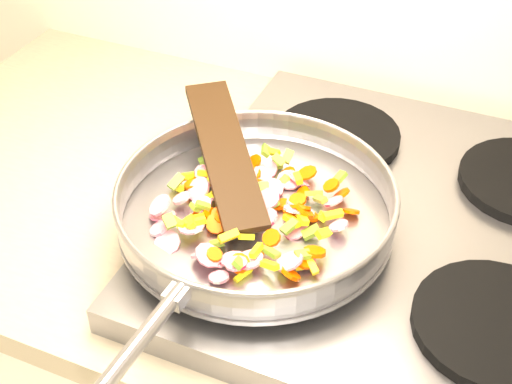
% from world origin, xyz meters
% --- Properties ---
extents(cooktop, '(0.60, 0.60, 0.04)m').
position_xyz_m(cooktop, '(-0.70, 1.67, 0.92)').
color(cooktop, '#939399').
rests_on(cooktop, counter_top).
extents(grate_fl, '(0.19, 0.19, 0.02)m').
position_xyz_m(grate_fl, '(-0.84, 1.52, 0.95)').
color(grate_fl, black).
rests_on(grate_fl, cooktop).
extents(grate_fr, '(0.19, 0.19, 0.02)m').
position_xyz_m(grate_fr, '(-0.56, 1.52, 0.95)').
color(grate_fr, black).
rests_on(grate_fr, cooktop).
extents(grate_bl, '(0.19, 0.19, 0.02)m').
position_xyz_m(grate_bl, '(-0.84, 1.81, 0.95)').
color(grate_bl, black).
rests_on(grate_bl, cooktop).
extents(saute_pan, '(0.39, 0.56, 0.05)m').
position_xyz_m(saute_pan, '(-0.87, 1.57, 0.99)').
color(saute_pan, '#9E9EA5').
rests_on(saute_pan, grate_fl).
extents(vegetable_heap, '(0.26, 0.26, 0.05)m').
position_xyz_m(vegetable_heap, '(-0.88, 1.57, 0.98)').
color(vegetable_heap, '#FF4B00').
rests_on(vegetable_heap, saute_pan).
extents(wooden_spatula, '(0.20, 0.24, 0.07)m').
position_xyz_m(wooden_spatula, '(-0.94, 1.62, 1.01)').
color(wooden_spatula, black).
rests_on(wooden_spatula, saute_pan).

